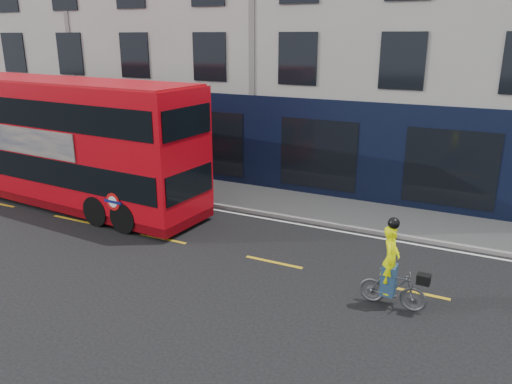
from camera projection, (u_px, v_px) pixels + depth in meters
The scene contains 8 objects.
ground at pixel (133, 256), 15.06m from camera, with size 120.00×120.00×0.00m, color black.
pavement at pixel (236, 195), 20.59m from camera, with size 60.00×3.00×0.12m, color gray.
kerb at pixel (217, 206), 19.31m from camera, with size 60.00×0.12×0.13m, color gray.
building_terrace at pixel (298, 11), 23.87m from camera, with size 50.00×10.07×15.00m.
road_edge_line at pixel (213, 209), 19.07m from camera, with size 58.00×0.10×0.01m, color silver.
lane_dashes at pixel (163, 239), 16.34m from camera, with size 58.00×0.12×0.01m, color #C09616, non-canonical shape.
bus at pixel (66, 142), 19.09m from camera, with size 12.12×3.52×4.82m.
cyclist at pixel (392, 277), 12.05m from camera, with size 1.67×0.63×2.31m.
Camera 1 is at (9.47, -10.69, 6.37)m, focal length 35.00 mm.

